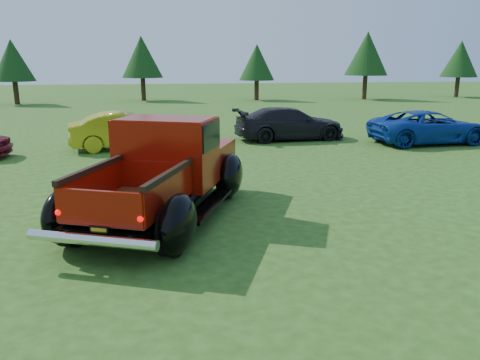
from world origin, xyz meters
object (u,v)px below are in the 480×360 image
at_px(tree_west, 12,61).
at_px(show_car_grey, 290,124).
at_px(tree_mid_right, 257,62).
at_px(tree_mid_left, 142,57).
at_px(tree_far_east, 460,59).
at_px(show_car_yellow, 127,130).
at_px(pickup_truck, 168,168).
at_px(show_car_blue, 429,127).
at_px(tree_east, 367,54).

height_order(tree_west, show_car_grey, tree_west).
bearing_deg(tree_mid_right, tree_west, -176.82).
bearing_deg(tree_mid_left, show_car_grey, -72.43).
xyz_separation_m(tree_mid_left, tree_mid_right, (9.00, -1.00, -0.41)).
xyz_separation_m(tree_far_east, show_car_yellow, (-26.77, -21.07, -2.59)).
relative_size(tree_far_east, pickup_truck, 0.86).
relative_size(tree_west, show_car_grey, 1.04).
xyz_separation_m(tree_west, show_car_blue, (20.50, -20.26, -2.49)).
relative_size(tree_west, tree_far_east, 0.96).
bearing_deg(show_car_yellow, tree_east, -51.30).
distance_m(tree_mid_left, tree_east, 18.06).
distance_m(tree_east, tree_far_east, 9.06).
xyz_separation_m(tree_mid_left, show_car_yellow, (0.23, -21.57, -2.73)).
bearing_deg(tree_far_east, show_car_yellow, -141.80).
bearing_deg(tree_far_east, show_car_grey, -135.67).
distance_m(tree_east, show_car_blue, 21.97).
distance_m(tree_west, pickup_truck, 29.27).
relative_size(pickup_truck, show_car_grey, 1.27).
height_order(tree_far_east, pickup_truck, tree_far_east).
bearing_deg(tree_mid_left, show_car_blue, -62.68).
distance_m(pickup_truck, show_car_grey, 9.96).
height_order(tree_mid_right, show_car_grey, tree_mid_right).
bearing_deg(show_car_blue, pickup_truck, 121.92).
height_order(tree_east, show_car_yellow, tree_east).
distance_m(show_car_grey, show_car_blue, 5.29).
xyz_separation_m(tree_mid_right, tree_east, (9.00, -0.50, 0.68)).
xyz_separation_m(tree_east, show_car_grey, (-11.50, -19.03, -3.02)).
height_order(tree_mid_left, tree_east, tree_east).
bearing_deg(show_car_grey, tree_mid_left, 12.72).
bearing_deg(show_car_grey, pickup_truck, 145.64).
bearing_deg(tree_east, tree_west, -178.94).
height_order(tree_mid_right, tree_east, tree_east).
relative_size(tree_mid_right, tree_far_east, 0.92).
xyz_separation_m(tree_far_east, show_car_grey, (-20.50, -20.03, -2.61)).
bearing_deg(show_car_blue, tree_mid_left, 24.26).
bearing_deg(tree_west, tree_far_east, 2.39).
distance_m(show_car_yellow, show_car_grey, 6.36).
bearing_deg(tree_mid_right, tree_far_east, 1.59).
height_order(tree_west, show_car_yellow, tree_west).
height_order(tree_east, show_car_grey, tree_east).
bearing_deg(pickup_truck, show_car_grey, 82.81).
xyz_separation_m(tree_far_east, show_car_blue, (-15.50, -21.76, -2.62)).
height_order(tree_west, tree_east, tree_east).
distance_m(tree_mid_right, show_car_grey, 19.82).
xyz_separation_m(tree_mid_right, pickup_truck, (-7.41, -28.19, -2.04)).
xyz_separation_m(show_car_yellow, show_car_grey, (6.27, 1.04, -0.01)).
relative_size(pickup_truck, show_car_blue, 1.25).
xyz_separation_m(tree_east, tree_far_east, (9.00, 1.00, -0.41)).
bearing_deg(tree_mid_left, tree_west, -167.47).
xyz_separation_m(tree_mid_left, tree_far_east, (27.00, -0.50, -0.14)).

